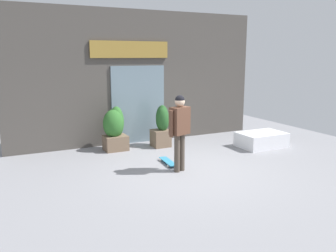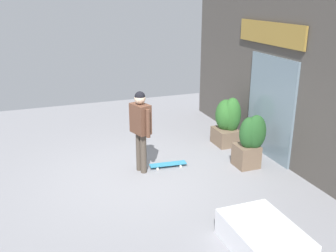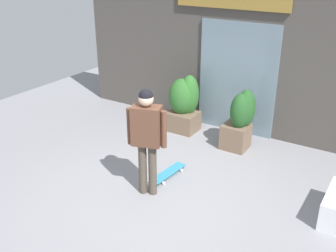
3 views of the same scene
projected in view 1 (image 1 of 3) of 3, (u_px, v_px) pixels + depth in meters
ground_plane at (189, 170)px, 8.13m from camera, size 12.00×12.00×0.00m
building_facade at (138, 78)px, 10.54m from camera, size 7.78×0.31×3.92m
skateboarder at (180, 125)px, 7.84m from camera, size 0.59×0.39×1.75m
skateboard at (168, 161)px, 8.57m from camera, size 0.29×0.83×0.08m
planter_box_left at (162, 125)px, 10.18m from camera, size 0.54×0.59×1.19m
planter_box_right at (115, 128)px, 9.76m from camera, size 0.65×0.60×1.22m
snow_ledge at (261, 140)px, 10.18m from camera, size 1.33×0.90×0.42m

